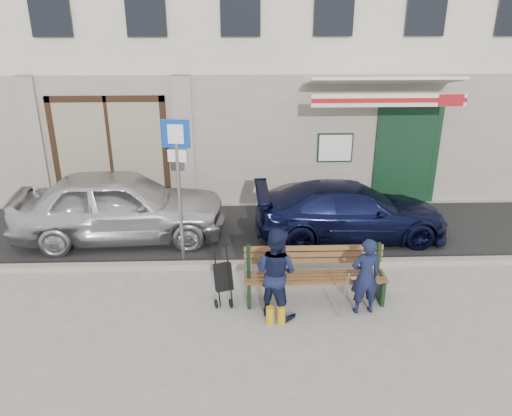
{
  "coord_description": "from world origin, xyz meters",
  "views": [
    {
      "loc": [
        -0.07,
        -7.01,
        4.7
      ],
      "look_at": [
        0.23,
        1.6,
        1.2
      ],
      "focal_mm": 35.0,
      "sensor_mm": 36.0,
      "label": 1
    }
  ],
  "objects_px": {
    "stroller": "(223,278)",
    "car_navy": "(351,211)",
    "car_silver": "(120,205)",
    "parking_sign": "(178,168)",
    "man": "(365,276)",
    "woman": "(276,272)",
    "bench": "(312,276)"
  },
  "relations": [
    {
      "from": "stroller",
      "to": "car_navy",
      "type": "bearing_deg",
      "value": 24.52
    },
    {
      "from": "car_silver",
      "to": "parking_sign",
      "type": "bearing_deg",
      "value": -129.13
    },
    {
      "from": "man",
      "to": "car_navy",
      "type": "bearing_deg",
      "value": -105.4
    },
    {
      "from": "car_silver",
      "to": "man",
      "type": "xyz_separation_m",
      "value": [
        4.55,
        -2.99,
        -0.09
      ]
    },
    {
      "from": "car_silver",
      "to": "woman",
      "type": "xyz_separation_m",
      "value": [
        3.1,
        -2.99,
        0.0
      ]
    },
    {
      "from": "man",
      "to": "woman",
      "type": "relative_size",
      "value": 0.87
    },
    {
      "from": "car_navy",
      "to": "man",
      "type": "bearing_deg",
      "value": 171.74
    },
    {
      "from": "woman",
      "to": "bench",
      "type": "bearing_deg",
      "value": -115.43
    },
    {
      "from": "parking_sign",
      "to": "bench",
      "type": "distance_m",
      "value": 3.19
    },
    {
      "from": "parking_sign",
      "to": "woman",
      "type": "relative_size",
      "value": 1.84
    },
    {
      "from": "man",
      "to": "car_silver",
      "type": "bearing_deg",
      "value": -41.2
    },
    {
      "from": "bench",
      "to": "woman",
      "type": "height_order",
      "value": "woman"
    },
    {
      "from": "parking_sign",
      "to": "man",
      "type": "relative_size",
      "value": 2.11
    },
    {
      "from": "parking_sign",
      "to": "stroller",
      "type": "bearing_deg",
      "value": -53.56
    },
    {
      "from": "car_navy",
      "to": "woman",
      "type": "bearing_deg",
      "value": 146.91
    },
    {
      "from": "car_navy",
      "to": "parking_sign",
      "type": "relative_size",
      "value": 1.47
    },
    {
      "from": "car_silver",
      "to": "car_navy",
      "type": "height_order",
      "value": "car_silver"
    },
    {
      "from": "woman",
      "to": "stroller",
      "type": "bearing_deg",
      "value": 9.96
    },
    {
      "from": "car_navy",
      "to": "bench",
      "type": "distance_m",
      "value": 2.78
    },
    {
      "from": "parking_sign",
      "to": "bench",
      "type": "height_order",
      "value": "parking_sign"
    },
    {
      "from": "man",
      "to": "stroller",
      "type": "relative_size",
      "value": 1.32
    },
    {
      "from": "man",
      "to": "woman",
      "type": "xyz_separation_m",
      "value": [
        -1.45,
        0.0,
        0.1
      ]
    },
    {
      "from": "man",
      "to": "stroller",
      "type": "distance_m",
      "value": 2.34
    },
    {
      "from": "car_silver",
      "to": "bench",
      "type": "bearing_deg",
      "value": -127.97
    },
    {
      "from": "car_silver",
      "to": "stroller",
      "type": "height_order",
      "value": "car_silver"
    },
    {
      "from": "car_silver",
      "to": "man",
      "type": "distance_m",
      "value": 5.44
    },
    {
      "from": "bench",
      "to": "parking_sign",
      "type": "bearing_deg",
      "value": 145.89
    },
    {
      "from": "car_navy",
      "to": "car_silver",
      "type": "bearing_deg",
      "value": 88.17
    },
    {
      "from": "car_navy",
      "to": "stroller",
      "type": "relative_size",
      "value": 4.11
    },
    {
      "from": "parking_sign",
      "to": "stroller",
      "type": "height_order",
      "value": "parking_sign"
    },
    {
      "from": "car_silver",
      "to": "stroller",
      "type": "bearing_deg",
      "value": -142.3
    },
    {
      "from": "car_navy",
      "to": "parking_sign",
      "type": "bearing_deg",
      "value": 103.84
    }
  ]
}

